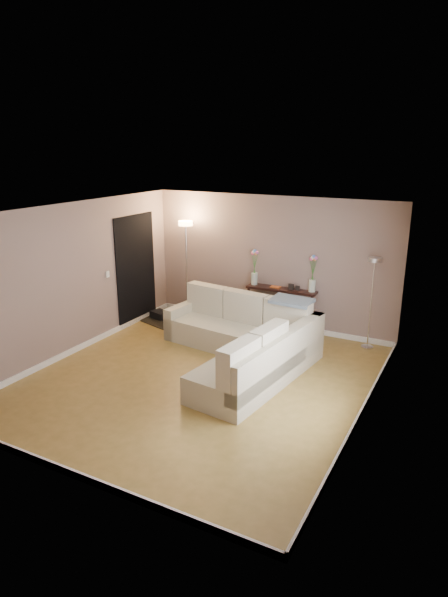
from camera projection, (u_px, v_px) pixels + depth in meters
The scene contains 23 objects.
floor at pixel (200, 379), 7.80m from camera, with size 5.00×5.50×0.01m, color olive.
ceiling at pixel (197, 211), 7.02m from camera, with size 5.00×5.50×0.01m, color white.
wall_back at pixel (271, 263), 9.74m from camera, with size 5.00×0.02×2.60m, color gray.
wall_front at pixel (61, 371), 5.08m from camera, with size 5.00×0.02×2.60m, color gray.
wall_left at pixel (73, 279), 8.53m from camera, with size 0.02×5.50×2.60m, color gray.
wall_right at pixel (370, 327), 6.29m from camera, with size 0.02×5.50×2.60m, color gray.
baseboard_back at pixel (269, 323), 10.09m from camera, with size 5.00×0.03×0.10m, color white.
baseboard_front at pixel (74, 474), 5.47m from camera, with size 5.00×0.03×0.10m, color white.
baseboard_left at pixel (80, 347), 8.89m from camera, with size 0.03×5.50×0.10m, color white.
baseboard_right at pixel (360, 415), 6.67m from camera, with size 0.03×5.50×0.10m, color white.
doorway at pixel (136, 270), 10.01m from camera, with size 0.02×1.20×2.20m, color black.
switch_plate at pixel (108, 274), 9.27m from camera, with size 0.02×0.08×0.12m, color white.
sectional_sofa at pixel (245, 341), 8.34m from camera, with size 2.88×2.99×0.98m.
throw_blanket at pixel (292, 301), 8.42m from camera, with size 0.70×0.40×0.05m, color slate.
console_table at pixel (278, 305), 9.80m from camera, with size 1.40×0.43×0.85m.
leaning_mirror at pixel (286, 267), 9.69m from camera, with size 0.98×0.09×0.77m.
table_decor at pixel (282, 288), 9.61m from camera, with size 0.59×0.14×0.14m.
flower_vase_left at pixel (255, 270), 9.80m from camera, with size 0.16×0.13×0.73m.
flower_vase_right at pixel (313, 277), 9.32m from camera, with size 0.16×0.13×0.73m.
floor_lamp_lit at pixel (186, 250), 10.20m from camera, with size 0.36×0.36×2.04m.
floor_lamp_unlit at pixel (373, 285), 8.65m from camera, with size 0.24×0.24×1.66m.
charcoal_rug at pixel (170, 319), 10.43m from camera, with size 1.33×1.00×0.02m, color black.
black_bag at pixel (160, 317), 10.48m from camera, with size 0.38×0.27×0.24m, color black.
Camera 1 is at (3.64, -6.08, 3.51)m, focal length 30.00 mm.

